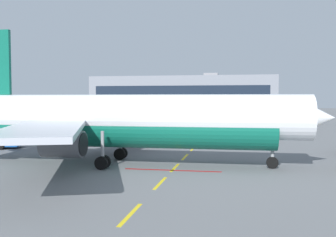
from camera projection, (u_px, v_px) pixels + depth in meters
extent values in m
cube|color=yellow|center=(130.00, 214.00, 19.67)|extent=(0.24, 4.00, 0.01)
cube|color=yellow|center=(160.00, 183.00, 26.93)|extent=(0.24, 4.00, 0.01)
cube|color=yellow|center=(175.00, 168.00, 32.95)|extent=(0.24, 4.00, 0.01)
cube|color=yellow|center=(185.00, 157.00, 38.89)|extent=(0.24, 4.00, 0.01)
cube|color=yellow|center=(193.00, 149.00, 45.24)|extent=(0.24, 4.00, 0.01)
cube|color=yellow|center=(198.00, 143.00, 51.26)|extent=(0.24, 4.00, 0.01)
cube|color=yellow|center=(203.00, 139.00, 56.76)|extent=(0.24, 4.00, 0.01)
cube|color=yellow|center=(206.00, 135.00, 62.20)|extent=(0.24, 4.00, 0.01)
cube|color=yellow|center=(209.00, 132.00, 68.61)|extent=(0.24, 4.00, 0.01)
cube|color=yellow|center=(212.00, 129.00, 74.79)|extent=(0.24, 4.00, 0.01)
cube|color=yellow|center=(214.00, 126.00, 81.48)|extent=(0.24, 4.00, 0.01)
cube|color=yellow|center=(216.00, 125.00, 86.91)|extent=(0.24, 4.00, 0.01)
cube|color=yellow|center=(218.00, 123.00, 93.78)|extent=(0.24, 4.00, 0.01)
cube|color=#B21414|center=(172.00, 170.00, 31.74)|extent=(8.00, 0.40, 0.01)
cylinder|color=white|center=(134.00, 116.00, 34.31)|extent=(30.15, 4.26, 3.80)
cylinder|color=#0F604C|center=(134.00, 128.00, 34.37)|extent=(24.55, 3.87, 3.50)
cone|color=white|center=(313.00, 118.00, 31.78)|extent=(3.56, 3.78, 3.72)
cube|color=#192333|center=(299.00, 109.00, 31.92)|extent=(1.64, 2.87, 0.60)
cube|color=white|center=(3.00, 106.00, 39.90)|extent=(3.30, 6.45, 0.24)
cube|color=#B7BCC6|center=(119.00, 117.00, 43.37)|extent=(9.93, 17.65, 0.36)
cube|color=#B7BCC6|center=(46.00, 128.00, 26.64)|extent=(10.37, 17.61, 0.36)
cylinder|color=#4C4F54|center=(109.00, 132.00, 40.52)|extent=(3.23, 2.15, 2.10)
cylinder|color=black|center=(124.00, 132.00, 40.25)|extent=(0.15, 1.79, 1.79)
cylinder|color=#4C4F54|center=(63.00, 144.00, 29.69)|extent=(3.23, 2.15, 2.10)
cylinder|color=black|center=(83.00, 145.00, 29.42)|extent=(0.15, 1.79, 1.79)
cylinder|color=gray|center=(273.00, 147.00, 32.44)|extent=(0.28, 0.28, 2.67)
cylinder|color=black|center=(272.00, 163.00, 32.51)|extent=(0.99, 0.30, 0.99)
cylinder|color=gray|center=(121.00, 140.00, 37.33)|extent=(0.28, 0.28, 2.61)
cylinder|color=black|center=(122.00, 153.00, 37.75)|extent=(1.11, 0.37, 1.10)
cylinder|color=black|center=(120.00, 154.00, 37.06)|extent=(1.11, 0.37, 1.10)
cylinder|color=gray|center=(103.00, 147.00, 32.22)|extent=(0.28, 0.28, 2.61)
cylinder|color=black|center=(104.00, 162.00, 32.63)|extent=(1.11, 0.37, 1.10)
cylinder|color=black|center=(101.00, 163.00, 31.94)|extent=(1.11, 0.37, 1.10)
cylinder|color=black|center=(9.00, 143.00, 47.12)|extent=(1.04, 0.50, 1.00)
cylinder|color=black|center=(0.00, 145.00, 44.42)|extent=(1.04, 0.50, 1.00)
cube|color=gray|center=(184.00, 95.00, 170.85)|extent=(77.35, 27.81, 15.17)
cube|color=#192333|center=(179.00, 92.00, 157.10)|extent=(71.17, 0.12, 5.46)
cube|color=gray|center=(211.00, 75.00, 168.29)|extent=(6.00, 5.00, 1.60)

